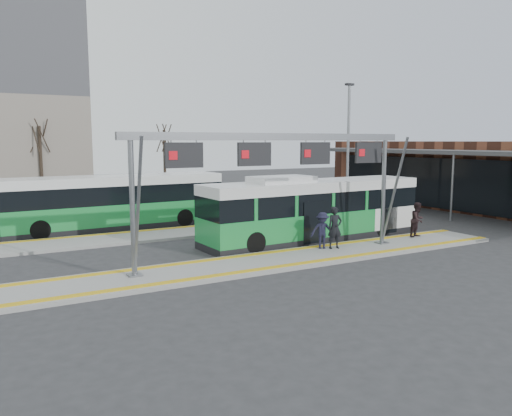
{
  "coord_description": "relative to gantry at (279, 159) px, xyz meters",
  "views": [
    {
      "loc": [
        -11.24,
        -17.32,
        5.02
      ],
      "look_at": [
        0.08,
        3.0,
        1.89
      ],
      "focal_mm": 35.0,
      "sensor_mm": 36.0,
      "label": 1
    }
  ],
  "objects": [
    {
      "name": "hero_bus",
      "position": [
        3.87,
        2.94,
        -2.77
      ],
      "size": [
        12.24,
        3.13,
        3.34
      ],
      "rotation": [
        0.0,
        0.0,
        0.05
      ],
      "color": "black",
      "rests_on": "ground"
    },
    {
      "name": "lamp_east",
      "position": [
        7.85,
        5.15,
        0.08
      ],
      "size": [
        0.5,
        0.25,
        8.28
      ],
      "color": "slate",
      "rests_on": "ground"
    },
    {
      "name": "passenger_b",
      "position": [
        8.56,
        0.37,
        -3.26
      ],
      "size": [
        0.99,
        0.84,
        1.78
      ],
      "primitive_type": "imported",
      "rotation": [
        0.0,
        0.0,
        0.21
      ],
      "color": "black",
      "rests_on": "platform_main"
    },
    {
      "name": "gantry",
      "position": [
        0.0,
        0.0,
        0.0
      ],
      "size": [
        13.0,
        1.68,
        5.2
      ],
      "color": "slate",
      "rests_on": "platform_main"
    },
    {
      "name": "tactile_main",
      "position": [
        0.35,
        -0.25,
        -4.14
      ],
      "size": [
        22.0,
        2.65,
        0.02
      ],
      "color": "gold",
      "rests_on": "platform_main"
    },
    {
      "name": "bg_bus_green",
      "position": [
        -4.1,
        11.12,
        -2.79
      ],
      "size": [
        12.36,
        3.11,
        3.07
      ],
      "rotation": [
        0.0,
        0.0,
        0.04
      ],
      "color": "black",
      "rests_on": "ground"
    },
    {
      "name": "tactile_second",
      "position": [
        -3.65,
        8.9,
        -4.14
      ],
      "size": [
        20.0,
        0.35,
        0.02
      ],
      "color": "gold",
      "rests_on": "platform_second"
    },
    {
      "name": "passenger_a",
      "position": [
        3.14,
        0.23,
        -3.19
      ],
      "size": [
        0.77,
        0.56,
        1.92
      ],
      "primitive_type": "imported",
      "rotation": [
        0.0,
        0.0,
        -0.16
      ],
      "color": "black",
      "rests_on": "platform_main"
    },
    {
      "name": "tree_mid",
      "position": [
        5.84,
        31.73,
        0.98
      ],
      "size": [
        1.4,
        1.4,
        6.96
      ],
      "color": "#382B21",
      "rests_on": "ground"
    },
    {
      "name": "passenger_c",
      "position": [
        2.62,
        0.47,
        -3.31
      ],
      "size": [
        1.24,
        1.03,
        1.67
      ],
      "primitive_type": "imported",
      "rotation": [
        0.0,
        0.0,
        -0.45
      ],
      "color": "black",
      "rests_on": "platform_main"
    },
    {
      "name": "platform_second",
      "position": [
        -3.65,
        7.75,
        -4.22
      ],
      "size": [
        20.0,
        3.0,
        0.15
      ],
      "primitive_type": "cube",
      "color": "gray",
      "rests_on": "ground"
    },
    {
      "name": "ground",
      "position": [
        0.35,
        -0.25,
        -4.3
      ],
      "size": [
        120.0,
        120.0,
        0.0
      ],
      "primitive_type": "plane",
      "color": "#2D2D30",
      "rests_on": "ground"
    },
    {
      "name": "tree_left",
      "position": [
        -6.1,
        29.57,
        1.14
      ],
      "size": [
        1.4,
        1.4,
        7.17
      ],
      "color": "#382B21",
      "rests_on": "ground"
    },
    {
      "name": "platform_main",
      "position": [
        0.35,
        -0.25,
        -4.22
      ],
      "size": [
        22.0,
        3.0,
        0.15
      ],
      "primitive_type": "cube",
      "color": "gray",
      "rests_on": "ground"
    }
  ]
}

